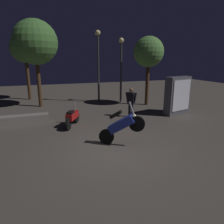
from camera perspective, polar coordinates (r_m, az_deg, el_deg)
The scene contains 11 objects.
ground_plane at distance 7.07m, azimuth 1.35°, elevation -10.72°, with size 40.00×40.00×0.00m, color #4C443D.
motorcycle_blue_foreground at distance 7.20m, azimuth 2.59°, elevation -3.87°, with size 1.44×1.00×1.63m.
motorcycle_red_parked_left at distance 9.53m, azimuth -11.09°, elevation -1.40°, with size 0.88×1.51×1.11m.
person_rider_beside at distance 10.83m, azimuth 5.36°, elevation 3.39°, with size 0.50×0.56×1.56m.
streetlamp_near at distance 14.44m, azimuth 2.56°, elevation 13.96°, with size 0.36×0.36×4.42m.
streetlamp_far at distance 14.44m, azimuth -3.91°, elevation 15.01°, with size 0.36×0.36×4.91m.
tree_left_bg at distance 16.75m, azimuth -23.25°, elevation 16.11°, with size 2.16×2.16×4.90m.
tree_center_bg at distance 13.80m, azimuth 10.23°, elevation 16.14°, with size 1.95×1.95×4.46m.
tree_right_bg at distance 13.89m, azimuth -20.76°, elevation 17.78°, with size 2.71×2.71×5.38m.
kiosk_billboard at distance 11.91m, azimuth 17.96°, elevation 4.40°, with size 1.67×0.89×2.10m.
planter_wall_low at distance 10.63m, azimuth -27.49°, elevation -2.34°, with size 3.74×0.50×0.45m.
Camera 1 is at (-2.26, -5.98, 3.03)m, focal length 32.53 mm.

